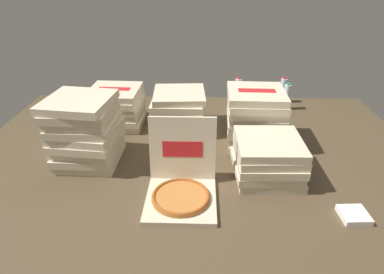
{
  "coord_description": "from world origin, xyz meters",
  "views": [
    {
      "loc": [
        0.04,
        -1.86,
        1.21
      ],
      "look_at": [
        -0.02,
        0.1,
        0.14
      ],
      "focal_mm": 30.44,
      "sensor_mm": 36.0,
      "label": 1
    }
  ],
  "objects_px": {
    "ice_bucket": "(259,104)",
    "water_bottle_4": "(287,97)",
    "water_bottle_1": "(231,104)",
    "water_bottle_2": "(283,90)",
    "water_bottle_0": "(270,114)",
    "pizza_stack_left_mid": "(268,158)",
    "water_bottle_3": "(238,91)",
    "water_bottle_5": "(238,102)",
    "napkin_pile": "(354,215)",
    "open_pizza_box": "(181,183)",
    "pizza_stack_center_near": "(85,131)",
    "pizza_stack_left_far": "(256,117)",
    "pizza_stack_right_near": "(179,110)",
    "pizza_stack_right_far": "(117,107)"
  },
  "relations": [
    {
      "from": "open_pizza_box",
      "to": "pizza_stack_right_far",
      "type": "distance_m",
      "value": 1.11
    },
    {
      "from": "napkin_pile",
      "to": "open_pizza_box",
      "type": "bearing_deg",
      "value": 170.06
    },
    {
      "from": "pizza_stack_left_far",
      "to": "water_bottle_5",
      "type": "xyz_separation_m",
      "value": [
        -0.07,
        0.5,
        -0.08
      ]
    },
    {
      "from": "pizza_stack_right_near",
      "to": "water_bottle_5",
      "type": "xyz_separation_m",
      "value": [
        0.5,
        0.27,
        -0.03
      ]
    },
    {
      "from": "water_bottle_0",
      "to": "water_bottle_1",
      "type": "xyz_separation_m",
      "value": [
        -0.3,
        0.19,
        0.0
      ]
    },
    {
      "from": "pizza_stack_left_far",
      "to": "ice_bucket",
      "type": "bearing_deg",
      "value": 77.57
    },
    {
      "from": "pizza_stack_left_mid",
      "to": "water_bottle_1",
      "type": "relative_size",
      "value": 1.73
    },
    {
      "from": "ice_bucket",
      "to": "water_bottle_3",
      "type": "relative_size",
      "value": 1.43
    },
    {
      "from": "open_pizza_box",
      "to": "water_bottle_5",
      "type": "relative_size",
      "value": 1.82
    },
    {
      "from": "pizza_stack_left_far",
      "to": "pizza_stack_center_near",
      "type": "bearing_deg",
      "value": -165.63
    },
    {
      "from": "water_bottle_1",
      "to": "water_bottle_5",
      "type": "relative_size",
      "value": 1.0
    },
    {
      "from": "water_bottle_5",
      "to": "napkin_pile",
      "type": "xyz_separation_m",
      "value": [
        0.5,
        -1.31,
        -0.1
      ]
    },
    {
      "from": "pizza_stack_right_near",
      "to": "water_bottle_4",
      "type": "relative_size",
      "value": 1.73
    },
    {
      "from": "pizza_stack_right_near",
      "to": "water_bottle_5",
      "type": "bearing_deg",
      "value": 28.08
    },
    {
      "from": "pizza_stack_left_far",
      "to": "napkin_pile",
      "type": "distance_m",
      "value": 0.94
    },
    {
      "from": "pizza_stack_left_far",
      "to": "ice_bucket",
      "type": "xyz_separation_m",
      "value": [
        0.13,
        0.58,
        -0.13
      ]
    },
    {
      "from": "open_pizza_box",
      "to": "pizza_stack_right_far",
      "type": "relative_size",
      "value": 1.05
    },
    {
      "from": "water_bottle_5",
      "to": "water_bottle_3",
      "type": "bearing_deg",
      "value": 85.0
    },
    {
      "from": "open_pizza_box",
      "to": "water_bottle_3",
      "type": "relative_size",
      "value": 1.82
    },
    {
      "from": "water_bottle_2",
      "to": "pizza_stack_right_near",
      "type": "bearing_deg",
      "value": -149.21
    },
    {
      "from": "ice_bucket",
      "to": "water_bottle_0",
      "type": "relative_size",
      "value": 1.43
    },
    {
      "from": "water_bottle_0",
      "to": "water_bottle_3",
      "type": "relative_size",
      "value": 1.0
    },
    {
      "from": "pizza_stack_right_near",
      "to": "ice_bucket",
      "type": "distance_m",
      "value": 0.79
    },
    {
      "from": "pizza_stack_right_far",
      "to": "ice_bucket",
      "type": "bearing_deg",
      "value": 13.57
    },
    {
      "from": "ice_bucket",
      "to": "water_bottle_4",
      "type": "relative_size",
      "value": 1.43
    },
    {
      "from": "water_bottle_1",
      "to": "water_bottle_2",
      "type": "height_order",
      "value": "same"
    },
    {
      "from": "water_bottle_5",
      "to": "napkin_pile",
      "type": "distance_m",
      "value": 1.41
    },
    {
      "from": "water_bottle_2",
      "to": "pizza_stack_left_mid",
      "type": "bearing_deg",
      "value": -106.16
    },
    {
      "from": "pizza_stack_left_mid",
      "to": "water_bottle_2",
      "type": "bearing_deg",
      "value": 73.84
    },
    {
      "from": "water_bottle_2",
      "to": "water_bottle_3",
      "type": "distance_m",
      "value": 0.43
    },
    {
      "from": "water_bottle_2",
      "to": "open_pizza_box",
      "type": "bearing_deg",
      "value": -121.36
    },
    {
      "from": "open_pizza_box",
      "to": "water_bottle_2",
      "type": "distance_m",
      "value": 1.7
    },
    {
      "from": "pizza_stack_right_far",
      "to": "napkin_pile",
      "type": "xyz_separation_m",
      "value": [
        1.52,
        -1.1,
        -0.14
      ]
    },
    {
      "from": "pizza_stack_left_mid",
      "to": "pizza_stack_right_far",
      "type": "distance_m",
      "value": 1.33
    },
    {
      "from": "water_bottle_0",
      "to": "water_bottle_4",
      "type": "relative_size",
      "value": 1.0
    },
    {
      "from": "ice_bucket",
      "to": "water_bottle_2",
      "type": "xyz_separation_m",
      "value": [
        0.25,
        0.22,
        0.05
      ]
    },
    {
      "from": "open_pizza_box",
      "to": "napkin_pile",
      "type": "distance_m",
      "value": 0.95
    },
    {
      "from": "ice_bucket",
      "to": "water_bottle_3",
      "type": "height_order",
      "value": "water_bottle_3"
    },
    {
      "from": "pizza_stack_right_near",
      "to": "water_bottle_0",
      "type": "xyz_separation_m",
      "value": [
        0.74,
        0.03,
        -0.03
      ]
    },
    {
      "from": "water_bottle_1",
      "to": "napkin_pile",
      "type": "relative_size",
      "value": 1.74
    },
    {
      "from": "water_bottle_3",
      "to": "water_bottle_5",
      "type": "relative_size",
      "value": 1.0
    },
    {
      "from": "water_bottle_5",
      "to": "pizza_stack_right_near",
      "type": "bearing_deg",
      "value": -151.92
    },
    {
      "from": "pizza_stack_center_near",
      "to": "pizza_stack_left_mid",
      "type": "bearing_deg",
      "value": -6.86
    },
    {
      "from": "pizza_stack_left_mid",
      "to": "pizza_stack_right_far",
      "type": "bearing_deg",
      "value": 147.08
    },
    {
      "from": "open_pizza_box",
      "to": "water_bottle_1",
      "type": "xyz_separation_m",
      "value": [
        0.36,
        1.1,
        0.03
      ]
    },
    {
      "from": "ice_bucket",
      "to": "water_bottle_4",
      "type": "xyz_separation_m",
      "value": [
        0.25,
        0.05,
        0.05
      ]
    },
    {
      "from": "pizza_stack_left_mid",
      "to": "water_bottle_5",
      "type": "xyz_separation_m",
      "value": [
        -0.1,
        0.93,
        -0.01
      ]
    },
    {
      "from": "water_bottle_2",
      "to": "water_bottle_4",
      "type": "xyz_separation_m",
      "value": [
        -0.0,
        -0.17,
        0.0
      ]
    },
    {
      "from": "pizza_stack_left_far",
      "to": "water_bottle_1",
      "type": "distance_m",
      "value": 0.48
    },
    {
      "from": "pizza_stack_left_mid",
      "to": "water_bottle_1",
      "type": "xyz_separation_m",
      "value": [
        -0.16,
        0.88,
        -0.01
      ]
    }
  ]
}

